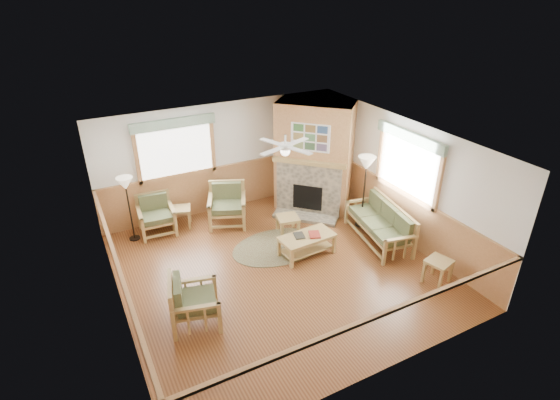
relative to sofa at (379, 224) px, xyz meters
name	(u,v)px	position (x,y,z in m)	size (l,w,h in m)	color
floor	(279,269)	(-2.46, 0.07, -0.43)	(6.00, 6.00, 0.01)	brown
ceiling	(278,142)	(-2.46, 0.07, 2.27)	(6.00, 6.00, 0.01)	white
wall_back	(222,158)	(-2.46, 3.07, 0.92)	(6.00, 0.02, 2.70)	silver
wall_front	(381,305)	(-2.46, -2.93, 0.92)	(6.00, 0.02, 2.70)	silver
wall_left	(113,252)	(-5.46, 0.07, 0.92)	(0.02, 6.00, 2.70)	silver
wall_right	(401,179)	(0.54, 0.07, 0.92)	(0.02, 6.00, 2.70)	silver
wainscot	(278,246)	(-2.46, 0.07, 0.12)	(6.00, 6.00, 1.10)	#AB7546
fireplace	(314,156)	(-0.41, 2.12, 0.92)	(2.20, 2.20, 2.70)	#AB7546
window_back	(172,117)	(-3.56, 3.03, 2.10)	(1.90, 0.16, 1.50)	white
window_right	(414,130)	(0.50, -0.13, 2.10)	(0.16, 1.90, 1.50)	white
ceiling_fan	(285,137)	(-2.16, 0.37, 2.23)	(1.24, 1.24, 0.36)	white
sofa	(379,224)	(0.00, 0.00, 0.00)	(0.76, 1.85, 0.85)	#A5874D
armchair_back_left	(156,215)	(-4.26, 2.62, 0.01)	(0.78, 0.78, 0.87)	#A5874D
armchair_back_right	(227,205)	(-2.69, 2.26, 0.05)	(0.85, 0.85, 0.95)	#A5874D
armchair_left	(195,301)	(-4.40, -0.63, 0.02)	(0.80, 0.80, 0.90)	#A5874D
coffee_table	(307,245)	(-1.69, 0.25, -0.20)	(1.15, 0.58, 0.46)	#A5874D
end_table_chairs	(182,217)	(-3.70, 2.62, -0.18)	(0.44, 0.42, 0.49)	#A5874D
end_table_sofa	(437,271)	(0.05, -1.72, -0.18)	(0.44, 0.43, 0.50)	#A5874D
footstool	(288,225)	(-1.62, 1.22, -0.22)	(0.47, 0.47, 0.41)	#A5874D
braided_rug	(278,247)	(-2.11, 0.79, -0.42)	(2.05, 2.05, 0.01)	brown
floor_lamp_left	(130,209)	(-4.81, 2.58, 0.34)	(0.35, 0.35, 1.52)	black
floor_lamp_right	(364,192)	(0.09, 0.72, 0.45)	(0.40, 0.40, 1.75)	black
book_red	(315,234)	(-1.54, 0.20, 0.07)	(0.22, 0.30, 0.03)	maroon
book_dark	(299,235)	(-1.84, 0.32, 0.06)	(0.20, 0.27, 0.03)	#282721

